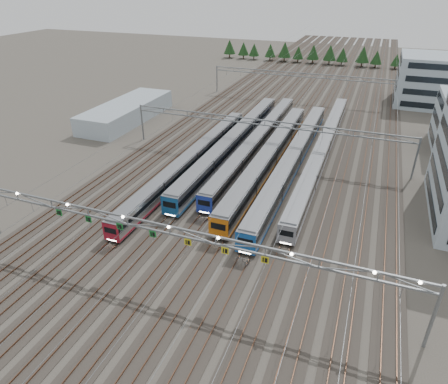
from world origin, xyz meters
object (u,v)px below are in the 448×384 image
(depot_bldg_north, at_px, (439,81))
(gantry_far, at_px, (307,78))
(gantry_mid, at_px, (265,127))
(train_f, at_px, (323,148))
(train_b, at_px, (234,142))
(train_c, at_px, (258,141))
(gantry_near, at_px, (169,232))
(train_e, at_px, (293,158))
(west_shed, at_px, (127,112))
(train_a, at_px, (192,160))
(train_d, at_px, (269,156))

(depot_bldg_north, bearing_deg, gantry_far, -166.52)
(gantry_mid, bearing_deg, train_f, 21.09)
(train_b, distance_m, train_c, 5.20)
(train_f, height_order, gantry_near, gantry_near)
(train_b, relative_size, depot_bldg_north, 2.62)
(train_e, distance_m, gantry_mid, 8.59)
(west_shed, bearing_deg, depot_bldg_north, 29.98)
(west_shed, bearing_deg, gantry_near, -52.49)
(train_a, distance_m, train_c, 16.41)
(gantry_mid, distance_m, gantry_far, 45.00)
(train_a, bearing_deg, train_f, 33.07)
(gantry_mid, xyz_separation_m, gantry_far, (0.00, 45.00, 0.00))
(train_e, height_order, west_shed, west_shed)
(train_c, relative_size, train_f, 0.87)
(gantry_mid, bearing_deg, gantry_near, -90.07)
(train_d, bearing_deg, west_shed, 160.68)
(train_a, xyz_separation_m, gantry_mid, (11.25, 10.31, 4.47))
(train_b, xyz_separation_m, train_d, (9.00, -4.71, 0.03))
(depot_bldg_north, bearing_deg, gantry_mid, -123.57)
(train_e, height_order, gantry_far, gantry_far)
(train_c, height_order, gantry_near, gantry_near)
(gantry_far, bearing_deg, train_f, -74.53)
(gantry_mid, relative_size, gantry_far, 1.00)
(depot_bldg_north, xyz_separation_m, west_shed, (-74.46, -42.96, -4.53))
(train_b, height_order, train_f, train_b)
(train_c, bearing_deg, gantry_mid, -56.59)
(depot_bldg_north, bearing_deg, train_f, -116.26)
(train_d, bearing_deg, train_f, 42.45)
(train_e, bearing_deg, depot_bldg_north, 63.08)
(train_c, bearing_deg, train_d, -58.37)
(train_a, relative_size, train_d, 0.97)
(train_b, xyz_separation_m, gantry_near, (6.70, -40.94, 4.95))
(train_d, relative_size, train_f, 0.81)
(train_e, height_order, train_f, train_e)
(train_a, relative_size, gantry_near, 0.93)
(west_shed, bearing_deg, gantry_mid, -15.16)
(train_e, height_order, gantry_near, gantry_near)
(train_f, relative_size, west_shed, 2.21)
(train_c, distance_m, gantry_far, 41.88)
(train_b, relative_size, train_d, 1.07)
(train_c, bearing_deg, train_b, -150.04)
(train_b, distance_m, train_f, 18.34)
(gantry_near, height_order, west_shed, gantry_near)
(train_b, relative_size, gantry_near, 1.02)
(gantry_mid, relative_size, west_shed, 1.88)
(train_f, height_order, west_shed, west_shed)
(train_d, bearing_deg, train_a, -154.58)
(train_c, xyz_separation_m, gantry_far, (2.25, 41.59, 4.39))
(train_a, height_order, gantry_near, gantry_near)
(train_c, height_order, train_f, train_c)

